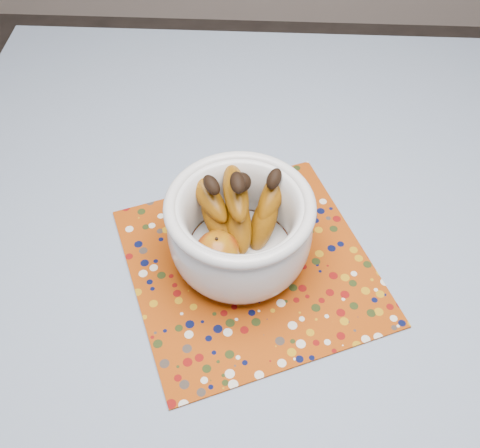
{
  "coord_description": "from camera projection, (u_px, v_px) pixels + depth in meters",
  "views": [
    {
      "loc": [
        -0.04,
        -0.58,
        1.52
      ],
      "look_at": [
        -0.07,
        -0.02,
        0.85
      ],
      "focal_mm": 42.0,
      "sensor_mm": 36.0,
      "label": 1
    }
  ],
  "objects": [
    {
      "name": "tablecloth",
      "position": [
        279.0,
        248.0,
        0.96
      ],
      "size": [
        1.32,
        1.32,
        0.01
      ],
      "primitive_type": "cube",
      "color": "slate",
      "rests_on": "table"
    },
    {
      "name": "table",
      "position": [
        276.0,
        275.0,
        1.03
      ],
      "size": [
        1.2,
        1.2,
        0.75
      ],
      "color": "brown",
      "rests_on": "ground"
    },
    {
      "name": "placemat",
      "position": [
        250.0,
        265.0,
        0.93
      ],
      "size": [
        0.5,
        0.5,
        0.0
      ],
      "primitive_type": "cube",
      "rotation": [
        0.0,
        0.0,
        0.4
      ],
      "color": "#923607",
      "rests_on": "tablecloth"
    },
    {
      "name": "fruit_bowl",
      "position": [
        239.0,
        223.0,
        0.88
      ],
      "size": [
        0.24,
        0.24,
        0.18
      ],
      "color": "silver",
      "rests_on": "placemat"
    }
  ]
}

